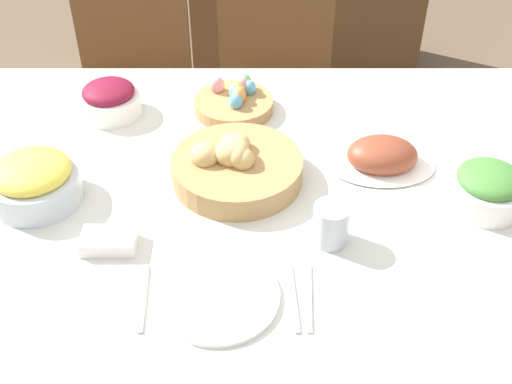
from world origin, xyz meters
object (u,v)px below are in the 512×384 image
object	(u,v)px
egg_basket	(232,101)
ham_platter	(380,156)
chair_far_center	(274,85)
green_salad_bowl	(485,187)
dinner_plate	(217,297)
butter_dish	(107,242)
chair_far_left	(127,85)
knife	(291,297)
bread_basket	(234,166)
fork	(142,298)
spoon	(307,297)
pineapple_bowl	(32,181)
drinking_cup	(329,224)
beet_salad_bowl	(107,100)

from	to	relation	value
egg_basket	ham_platter	distance (m)	0.44
chair_far_center	ham_platter	size ratio (longest dim) A/B	3.41
chair_far_center	green_salad_bowl	distance (m)	1.10
dinner_plate	butter_dish	world-z (taller)	butter_dish
chair_far_left	ham_platter	bearing A→B (deg)	-42.94
knife	dinner_plate	bearing A→B (deg)	177.03
bread_basket	fork	bearing A→B (deg)	-114.60
knife	spoon	bearing A→B (deg)	-2.97
pineapple_bowl	butter_dish	world-z (taller)	pineapple_bowl
fork	drinking_cup	xyz separation A→B (m)	(0.37, 0.16, 0.04)
egg_basket	fork	bearing A→B (deg)	-103.23
chair_far_left	spoon	bearing A→B (deg)	-61.38
ham_platter	chair_far_center	bearing A→B (deg)	105.42
chair_far_left	chair_far_center	bearing A→B (deg)	4.17
spoon	butter_dish	xyz separation A→B (m)	(-0.40, 0.14, 0.01)
spoon	chair_far_left	bearing A→B (deg)	117.44
egg_basket	ham_platter	size ratio (longest dim) A/B	0.82
bread_basket	spoon	size ratio (longest dim) A/B	1.80
chair_far_left	dinner_plate	world-z (taller)	chair_far_left
egg_basket	beet_salad_bowl	size ratio (longest dim) A/B	1.31
bread_basket	beet_salad_bowl	world-z (taller)	bread_basket
green_salad_bowl	spoon	distance (m)	0.49
egg_basket	spoon	world-z (taller)	egg_basket
green_salad_bowl	drinking_cup	distance (m)	0.37
ham_platter	drinking_cup	bearing A→B (deg)	-119.69
drinking_cup	butter_dish	xyz separation A→B (m)	(-0.46, -0.02, -0.03)
egg_basket	drinking_cup	xyz separation A→B (m)	(0.21, -0.51, 0.02)
spoon	bread_basket	bearing A→B (deg)	114.95
dinner_plate	butter_dish	distance (m)	0.27
green_salad_bowl	dinner_plate	bearing A→B (deg)	-154.66
pineapple_bowl	dinner_plate	bearing A→B (deg)	-35.06
pineapple_bowl	knife	distance (m)	0.64
egg_basket	green_salad_bowl	distance (m)	0.69
chair_far_left	spoon	distance (m)	1.38
ham_platter	green_salad_bowl	distance (m)	0.25
beet_salad_bowl	ham_platter	bearing A→B (deg)	-18.68
bread_basket	egg_basket	xyz separation A→B (m)	(-0.01, 0.30, -0.01)
dinner_plate	drinking_cup	xyz separation A→B (m)	(0.23, 0.16, 0.04)
beet_salad_bowl	drinking_cup	xyz separation A→B (m)	(0.54, -0.49, 0.00)
chair_far_left	knife	size ratio (longest dim) A/B	5.23
pineapple_bowl	fork	xyz separation A→B (m)	(0.28, -0.29, -0.05)
chair_far_center	green_salad_bowl	xyz separation A→B (m)	(0.43, -0.96, 0.30)
bread_basket	ham_platter	xyz separation A→B (m)	(0.35, 0.05, -0.01)
chair_far_left	chair_far_center	size ratio (longest dim) A/B	1.00
chair_far_center	fork	size ratio (longest dim) A/B	5.23
bread_basket	dinner_plate	xyz separation A→B (m)	(-0.02, -0.37, -0.03)
green_salad_bowl	pineapple_bowl	distance (m)	1.00
chair_far_center	knife	size ratio (longest dim) A/B	5.23
knife	beet_salad_bowl	bearing A→B (deg)	122.26
beet_salad_bowl	knife	distance (m)	0.80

